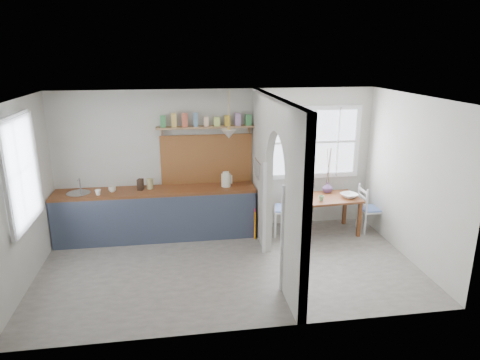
{
  "coord_description": "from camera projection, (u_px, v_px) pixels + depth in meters",
  "views": [
    {
      "loc": [
        -0.73,
        -5.96,
        3.22
      ],
      "look_at": [
        0.24,
        0.47,
        1.26
      ],
      "focal_mm": 32.0,
      "sensor_mm": 36.0,
      "label": 1
    }
  ],
  "objects": [
    {
      "name": "chair_left",
      "position": [
        287.0,
        208.0,
        7.75
      ],
      "size": [
        0.55,
        0.55,
        0.99
      ],
      "primitive_type": null,
      "rotation": [
        0.0,
        0.0,
        -1.81
      ],
      "color": "silver",
      "rests_on": "floor"
    },
    {
      "name": "kitchen_window",
      "position": [
        19.0,
        172.0,
        5.79
      ],
      "size": [
        0.1,
        1.16,
        1.5
      ],
      "primitive_type": null,
      "color": "white",
      "rests_on": "walls"
    },
    {
      "name": "ceiling",
      "position": [
        228.0,
        98.0,
        5.93
      ],
      "size": [
        5.8,
        3.2,
        0.01
      ],
      "primitive_type": "cube",
      "color": "#BAB7A2",
      "rests_on": "walls"
    },
    {
      "name": "chair_right",
      "position": [
        371.0,
        208.0,
        7.91
      ],
      "size": [
        0.4,
        0.4,
        0.87
      ],
      "primitive_type": null,
      "rotation": [
        0.0,
        0.0,
        1.57
      ],
      "color": "silver",
      "rests_on": "floor"
    },
    {
      "name": "mug_a",
      "position": [
        98.0,
        192.0,
        7.19
      ],
      "size": [
        0.11,
        0.11,
        0.09
      ],
      "primitive_type": "imported",
      "rotation": [
        0.0,
        0.0,
        0.11
      ],
      "color": "white",
      "rests_on": "counter"
    },
    {
      "name": "sink",
      "position": [
        79.0,
        194.0,
        7.3
      ],
      "size": [
        0.4,
        0.4,
        0.02
      ],
      "primitive_type": "cylinder",
      "color": "#B4B6BB",
      "rests_on": "counter"
    },
    {
      "name": "utensil_rail",
      "position": [
        258.0,
        161.0,
        7.2
      ],
      "size": [
        0.02,
        0.5,
        0.02
      ],
      "primitive_type": "cylinder",
      "rotation": [
        1.57,
        0.0,
        0.0
      ],
      "color": "#B4B6BB",
      "rests_on": "partition"
    },
    {
      "name": "vase",
      "position": [
        328.0,
        187.0,
        8.0
      ],
      "size": [
        0.19,
        0.19,
        0.2
      ],
      "primitive_type": "imported",
      "rotation": [
        0.0,
        0.0,
        -0.02
      ],
      "color": "#5D3E6F",
      "rests_on": "dining_table"
    },
    {
      "name": "pendant_lamp",
      "position": [
        229.0,
        134.0,
        7.24
      ],
      "size": [
        0.26,
        0.26,
        0.16
      ],
      "primitive_type": "cone",
      "color": "silver",
      "rests_on": "ceiling"
    },
    {
      "name": "mug_b",
      "position": [
        112.0,
        189.0,
        7.35
      ],
      "size": [
        0.16,
        0.16,
        0.1
      ],
      "primitive_type": "imported",
      "rotation": [
        0.0,
        0.0,
        0.28
      ],
      "color": "silver",
      "rests_on": "counter"
    },
    {
      "name": "dining_table",
      "position": [
        327.0,
        214.0,
        7.87
      ],
      "size": [
        1.13,
        0.79,
        0.69
      ],
      "primitive_type": null,
      "rotation": [
        0.0,
        0.0,
        0.05
      ],
      "color": "brown",
      "rests_on": "floor"
    },
    {
      "name": "walls",
      "position": [
        229.0,
        187.0,
        6.3
      ],
      "size": [
        5.81,
        3.21,
        2.6
      ],
      "color": "#BAB7A2",
      "rests_on": "floor"
    },
    {
      "name": "nook_window",
      "position": [
        314.0,
        142.0,
        7.95
      ],
      "size": [
        1.76,
        0.1,
        1.3
      ],
      "primitive_type": null,
      "color": "white",
      "rests_on": "walls"
    },
    {
      "name": "jar",
      "position": [
        150.0,
        184.0,
        7.51
      ],
      "size": [
        0.15,
        0.15,
        0.18
      ],
      "primitive_type": "cylinder",
      "rotation": [
        0.0,
        0.0,
        -0.36
      ],
      "color": "#9E945B",
      "rests_on": "counter"
    },
    {
      "name": "towel_magenta",
      "position": [
        255.0,
        224.0,
        7.6
      ],
      "size": [
        0.02,
        0.03,
        0.59
      ],
      "primitive_type": "cube",
      "color": "#D72B5B",
      "rests_on": "counter"
    },
    {
      "name": "counter",
      "position": [
        157.0,
        213.0,
        7.64
      ],
      "size": [
        3.5,
        0.6,
        0.9
      ],
      "color": "brown",
      "rests_on": "floor"
    },
    {
      "name": "table_cup",
      "position": [
        321.0,
        198.0,
        7.56
      ],
      "size": [
        0.11,
        0.11,
        0.09
      ],
      "primitive_type": "imported",
      "rotation": [
        0.0,
        0.0,
        0.14
      ],
      "color": "#73A670",
      "rests_on": "dining_table"
    },
    {
      "name": "partition",
      "position": [
        274.0,
        174.0,
        6.41
      ],
      "size": [
        0.12,
        3.2,
        2.6
      ],
      "color": "#BAB7A2",
      "rests_on": "floor"
    },
    {
      "name": "shelf",
      "position": [
        206.0,
        124.0,
        7.48
      ],
      "size": [
        1.75,
        0.2,
        0.21
      ],
      "color": "#906442",
      "rests_on": "walls"
    },
    {
      "name": "plate",
      "position": [
        306.0,
        198.0,
        7.71
      ],
      "size": [
        0.21,
        0.21,
        0.02
      ],
      "primitive_type": "cylinder",
      "rotation": [
        0.0,
        0.0,
        -0.17
      ],
      "color": "black",
      "rests_on": "dining_table"
    },
    {
      "name": "kettle",
      "position": [
        226.0,
        179.0,
        7.63
      ],
      "size": [
        0.23,
        0.18,
        0.27
      ],
      "primitive_type": null,
      "rotation": [
        0.0,
        0.0,
        0.01
      ],
      "color": "#ECE8CF",
      "rests_on": "counter"
    },
    {
      "name": "bowl",
      "position": [
        349.0,
        195.0,
        7.74
      ],
      "size": [
        0.36,
        0.36,
        0.07
      ],
      "primitive_type": "imported",
      "rotation": [
        0.0,
        0.0,
        0.27
      ],
      "color": "white",
      "rests_on": "dining_table"
    },
    {
      "name": "knife_block",
      "position": [
        140.0,
        185.0,
        7.45
      ],
      "size": [
        0.11,
        0.14,
        0.19
      ],
      "primitive_type": "cube",
      "rotation": [
        0.0,
        0.0,
        -0.24
      ],
      "color": "#3E2C1D",
      "rests_on": "counter"
    },
    {
      "name": "backsplash",
      "position": [
        207.0,
        159.0,
        7.75
      ],
      "size": [
        1.65,
        0.03,
        0.9
      ],
      "primitive_type": "cube",
      "color": "olive",
      "rests_on": "walls"
    },
    {
      "name": "floor",
      "position": [
        229.0,
        266.0,
        6.68
      ],
      "size": [
        5.8,
        3.2,
        0.01
      ],
      "primitive_type": "cube",
      "color": "gray",
      "rests_on": "ground"
    },
    {
      "name": "towel_orange",
      "position": [
        255.0,
        226.0,
        7.58
      ],
      "size": [
        0.02,
        0.03,
        0.53
      ],
      "primitive_type": "cube",
      "color": "orange",
      "rests_on": "counter"
    }
  ]
}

